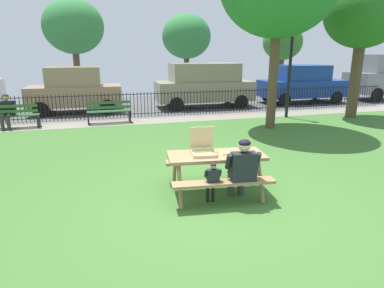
{
  "coord_description": "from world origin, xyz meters",
  "views": [
    {
      "loc": [
        -1.89,
        -5.12,
        2.62
      ],
      "look_at": [
        -0.13,
        1.33,
        0.75
      ],
      "focal_mm": 31.05,
      "sensor_mm": 36.0,
      "label": 1
    }
  ],
  "objects_px": {
    "adult_at_table": "(242,168)",
    "lamp_post_walkway": "(291,56)",
    "child_at_table": "(212,179)",
    "parked_car_center": "(75,90)",
    "tree_near_table": "(364,14)",
    "far_tree_midleft": "(73,27)",
    "picnic_table_foreground": "(216,163)",
    "parked_car_far_right": "(302,83)",
    "parked_car_right": "(204,84)",
    "far_tree_center": "(186,37)",
    "far_tree_midright": "(283,43)",
    "park_bench_left": "(14,117)",
    "pizza_slice_on_table": "(224,153)",
    "park_bench_center": "(109,112)",
    "person_on_park_bench": "(7,110)",
    "pizza_box_open": "(203,149)"
  },
  "relations": [
    {
      "from": "adult_at_table",
      "to": "lamp_post_walkway",
      "type": "relative_size",
      "value": 0.3
    },
    {
      "from": "child_at_table",
      "to": "parked_car_center",
      "type": "xyz_separation_m",
      "value": [
        -2.84,
        10.3,
        0.52
      ]
    },
    {
      "from": "tree_near_table",
      "to": "parked_car_center",
      "type": "distance_m",
      "value": 12.08
    },
    {
      "from": "child_at_table",
      "to": "far_tree_midleft",
      "type": "xyz_separation_m",
      "value": [
        -3.05,
        16.66,
        3.51
      ]
    },
    {
      "from": "picnic_table_foreground",
      "to": "tree_near_table",
      "type": "relative_size",
      "value": 0.36
    },
    {
      "from": "child_at_table",
      "to": "tree_near_table",
      "type": "distance_m",
      "value": 10.81
    },
    {
      "from": "lamp_post_walkway",
      "to": "parked_car_far_right",
      "type": "distance_m",
      "value": 4.68
    },
    {
      "from": "parked_car_right",
      "to": "far_tree_center",
      "type": "xyz_separation_m",
      "value": [
        0.75,
        6.36,
        2.43
      ]
    },
    {
      "from": "lamp_post_walkway",
      "to": "far_tree_midright",
      "type": "bearing_deg",
      "value": 61.85
    },
    {
      "from": "park_bench_left",
      "to": "far_tree_midleft",
      "type": "relative_size",
      "value": 0.29
    },
    {
      "from": "far_tree_midleft",
      "to": "tree_near_table",
      "type": "bearing_deg",
      "value": -43.07
    },
    {
      "from": "adult_at_table",
      "to": "far_tree_midright",
      "type": "relative_size",
      "value": 0.27
    },
    {
      "from": "pizza_slice_on_table",
      "to": "park_bench_center",
      "type": "relative_size",
      "value": 0.17
    },
    {
      "from": "picnic_table_foreground",
      "to": "parked_car_center",
      "type": "height_order",
      "value": "parked_car_center"
    },
    {
      "from": "child_at_table",
      "to": "parked_car_right",
      "type": "relative_size",
      "value": 0.17
    },
    {
      "from": "pizza_slice_on_table",
      "to": "person_on_park_bench",
      "type": "height_order",
      "value": "person_on_park_bench"
    },
    {
      "from": "parked_car_right",
      "to": "parked_car_far_right",
      "type": "distance_m",
      "value": 5.32
    },
    {
      "from": "park_bench_left",
      "to": "parked_car_center",
      "type": "xyz_separation_m",
      "value": [
        1.9,
        2.69,
        0.59
      ]
    },
    {
      "from": "park_bench_center",
      "to": "far_tree_midright",
      "type": "distance_m",
      "value": 15.51
    },
    {
      "from": "parked_car_right",
      "to": "park_bench_left",
      "type": "bearing_deg",
      "value": -160.98
    },
    {
      "from": "adult_at_table",
      "to": "far_tree_center",
      "type": "relative_size",
      "value": 0.24
    },
    {
      "from": "far_tree_midleft",
      "to": "far_tree_center",
      "type": "relative_size",
      "value": 1.13
    },
    {
      "from": "adult_at_table",
      "to": "park_bench_left",
      "type": "relative_size",
      "value": 0.74
    },
    {
      "from": "pizza_slice_on_table",
      "to": "park_bench_center",
      "type": "distance_m",
      "value": 7.36
    },
    {
      "from": "park_bench_center",
      "to": "parked_car_right",
      "type": "xyz_separation_m",
      "value": [
        4.58,
        2.69,
        0.68
      ]
    },
    {
      "from": "adult_at_table",
      "to": "parked_car_right",
      "type": "bearing_deg",
      "value": 76.23
    },
    {
      "from": "person_on_park_bench",
      "to": "parked_car_center",
      "type": "bearing_deg",
      "value": 51.61
    },
    {
      "from": "child_at_table",
      "to": "far_tree_midright",
      "type": "xyz_separation_m",
      "value": [
        10.77,
        16.66,
        2.72
      ]
    },
    {
      "from": "person_on_park_bench",
      "to": "far_tree_center",
      "type": "xyz_separation_m",
      "value": [
        8.78,
        9.03,
        2.87
      ]
    },
    {
      "from": "tree_near_table",
      "to": "far_tree_midleft",
      "type": "distance_m",
      "value": 15.29
    },
    {
      "from": "pizza_box_open",
      "to": "person_on_park_bench",
      "type": "height_order",
      "value": "pizza_box_open"
    },
    {
      "from": "pizza_box_open",
      "to": "far_tree_midleft",
      "type": "distance_m",
      "value": 16.66
    },
    {
      "from": "person_on_park_bench",
      "to": "lamp_post_walkway",
      "type": "relative_size",
      "value": 0.3
    },
    {
      "from": "lamp_post_walkway",
      "to": "far_tree_center",
      "type": "bearing_deg",
      "value": 99.99
    },
    {
      "from": "person_on_park_bench",
      "to": "parked_car_far_right",
      "type": "bearing_deg",
      "value": 11.32
    },
    {
      "from": "park_bench_left",
      "to": "parked_car_right",
      "type": "xyz_separation_m",
      "value": [
        7.81,
        2.69,
        0.68
      ]
    },
    {
      "from": "park_bench_left",
      "to": "far_tree_midleft",
      "type": "bearing_deg",
      "value": 79.39
    },
    {
      "from": "tree_near_table",
      "to": "far_tree_midleft",
      "type": "relative_size",
      "value": 0.96
    },
    {
      "from": "park_bench_center",
      "to": "parked_car_right",
      "type": "distance_m",
      "value": 5.36
    },
    {
      "from": "picnic_table_foreground",
      "to": "parked_car_center",
      "type": "bearing_deg",
      "value": 107.49
    },
    {
      "from": "far_tree_midright",
      "to": "pizza_box_open",
      "type": "bearing_deg",
      "value": -123.8
    },
    {
      "from": "lamp_post_walkway",
      "to": "far_tree_midleft",
      "type": "bearing_deg",
      "value": 131.28
    },
    {
      "from": "parked_car_far_right",
      "to": "far_tree_midright",
      "type": "height_order",
      "value": "far_tree_midright"
    },
    {
      "from": "pizza_slice_on_table",
      "to": "person_on_park_bench",
      "type": "bearing_deg",
      "value": 127.09
    },
    {
      "from": "pizza_box_open",
      "to": "adult_at_table",
      "type": "xyz_separation_m",
      "value": [
        0.52,
        -0.61,
        -0.21
      ]
    },
    {
      "from": "child_at_table",
      "to": "parked_car_far_right",
      "type": "height_order",
      "value": "parked_car_far_right"
    },
    {
      "from": "lamp_post_walkway",
      "to": "parked_car_far_right",
      "type": "xyz_separation_m",
      "value": [
        2.85,
        3.42,
        -1.46
      ]
    },
    {
      "from": "pizza_slice_on_table",
      "to": "child_at_table",
      "type": "distance_m",
      "value": 0.72
    },
    {
      "from": "far_tree_midleft",
      "to": "far_tree_midright",
      "type": "xyz_separation_m",
      "value": [
        13.82,
        0.0,
        -0.79
      ]
    },
    {
      "from": "parked_car_center",
      "to": "park_bench_center",
      "type": "bearing_deg",
      "value": -63.77
    }
  ]
}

